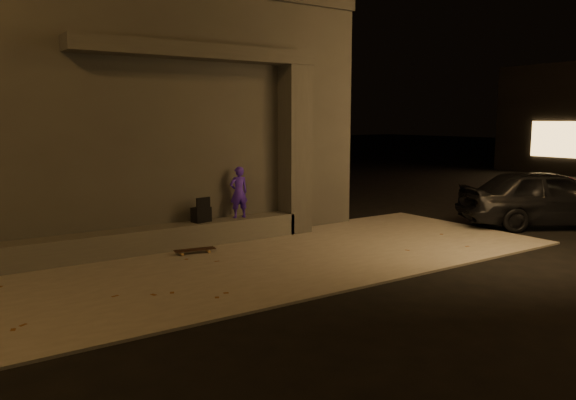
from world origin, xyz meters
TOP-DOWN VIEW (x-y plane):
  - ground at (0.00, 0.00)m, footprint 120.00×120.00m
  - sidewalk at (0.00, 2.00)m, footprint 11.00×4.40m
  - building at (-1.00, 6.49)m, footprint 9.00×5.10m
  - ledge at (-1.50, 3.75)m, footprint 6.00×0.55m
  - column at (1.70, 3.75)m, footprint 0.55×0.55m
  - canopy at (-0.50, 3.80)m, footprint 5.00×0.70m
  - skateboarder at (0.30, 3.75)m, footprint 0.41×0.30m
  - backpack at (-0.56, 3.75)m, footprint 0.39×0.29m
  - skateboard at (-1.02, 3.10)m, footprint 0.78×0.31m
  - car_a at (7.05, 1.04)m, footprint 4.26×3.44m

SIDE VIEW (x-z plane):
  - ground at x=0.00m, z-range 0.00..0.00m
  - sidewalk at x=0.00m, z-range 0.00..0.04m
  - skateboard at x=-1.02m, z-range 0.07..0.15m
  - ledge at x=-1.50m, z-range 0.04..0.49m
  - backpack at x=-0.56m, z-range 0.41..0.91m
  - car_a at x=7.05m, z-range 0.00..1.36m
  - skateboarder at x=0.30m, z-range 0.49..1.55m
  - column at x=1.70m, z-range 0.04..3.64m
  - building at x=-1.00m, z-range -0.01..5.22m
  - canopy at x=-0.50m, z-range 3.64..3.92m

